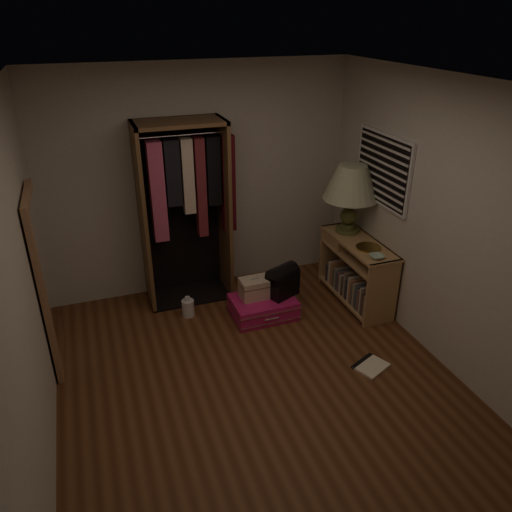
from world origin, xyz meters
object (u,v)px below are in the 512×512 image
(console_bookshelf, at_px, (355,268))
(pink_suitcase, at_px, (263,307))
(open_wardrobe, at_px, (186,198))
(floor_mirror, at_px, (45,282))
(black_bag, at_px, (283,280))
(table_lamp, at_px, (351,184))
(train_case, at_px, (255,288))
(white_jug, at_px, (188,308))

(console_bookshelf, xyz_separation_m, pink_suitcase, (-1.12, 0.01, -0.29))
(open_wardrobe, distance_m, floor_mirror, 1.71)
(pink_suitcase, relative_size, black_bag, 1.81)
(floor_mirror, relative_size, table_lamp, 2.16)
(console_bookshelf, relative_size, table_lamp, 1.42)
(black_bag, bearing_deg, train_case, 145.20)
(console_bookshelf, relative_size, open_wardrobe, 0.55)
(train_case, bearing_deg, table_lamp, 7.22)
(train_case, distance_m, black_bag, 0.31)
(white_jug, bearing_deg, pink_suitcase, -19.27)
(train_case, relative_size, white_jug, 1.40)
(train_case, height_order, black_bag, black_bag)
(open_wardrobe, height_order, black_bag, open_wardrobe)
(open_wardrobe, xyz_separation_m, black_bag, (0.86, -0.72, -0.81))
(train_case, xyz_separation_m, table_lamp, (1.19, 0.18, 1.00))
(open_wardrobe, relative_size, pink_suitcase, 2.89)
(console_bookshelf, xyz_separation_m, table_lamp, (0.00, 0.25, 0.93))
(black_bag, distance_m, white_jug, 1.09)
(open_wardrobe, bearing_deg, console_bookshelf, -22.73)
(open_wardrobe, bearing_deg, pink_suitcase, -48.94)
(pink_suitcase, xyz_separation_m, black_bag, (0.23, 0.01, 0.29))
(console_bookshelf, height_order, pink_suitcase, console_bookshelf)
(open_wardrobe, bearing_deg, train_case, -49.68)
(floor_mirror, distance_m, pink_suitcase, 2.25)
(console_bookshelf, distance_m, table_lamp, 0.96)
(open_wardrobe, relative_size, black_bag, 5.22)
(pink_suitcase, distance_m, table_lamp, 1.67)
(pink_suitcase, bearing_deg, open_wardrobe, 130.34)
(open_wardrobe, height_order, train_case, open_wardrobe)
(floor_mirror, bearing_deg, black_bag, 1.24)
(floor_mirror, xyz_separation_m, pink_suitcase, (2.12, 0.04, -0.74))
(pink_suitcase, bearing_deg, black_bag, 0.79)
(open_wardrobe, xyz_separation_m, pink_suitcase, (0.63, -0.72, -1.10))
(pink_suitcase, relative_size, table_lamp, 0.90)
(console_bookshelf, xyz_separation_m, train_case, (-1.19, 0.07, -0.07))
(floor_mirror, distance_m, train_case, 2.12)
(console_bookshelf, bearing_deg, pink_suitcase, 179.55)
(open_wardrobe, xyz_separation_m, train_case, (0.56, -0.66, -0.88))
(pink_suitcase, height_order, black_bag, black_bag)
(white_jug, bearing_deg, open_wardrobe, 71.46)
(table_lamp, bearing_deg, pink_suitcase, -167.74)
(table_lamp, distance_m, white_jug, 2.27)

